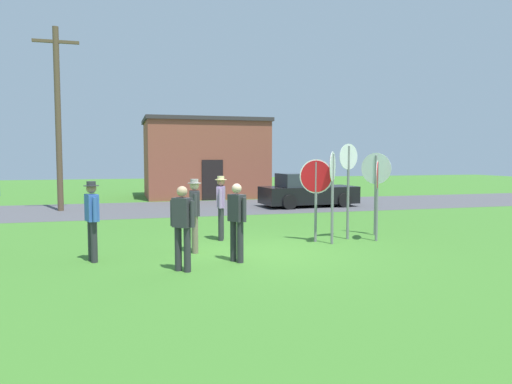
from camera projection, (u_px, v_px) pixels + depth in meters
ground_plane at (260, 253)px, 11.20m from camera, size 80.00×80.00×0.00m
street_asphalt at (195, 208)px, 21.18m from camera, size 60.00×6.40×0.01m
building_background at (204, 158)px, 27.05m from camera, size 6.68×5.10×4.35m
utility_pole at (58, 116)px, 19.68m from camera, size 1.80×0.24×7.54m
parked_car_on_street at (307, 191)px, 21.70m from camera, size 4.40×2.21×1.51m
stop_sign_rear_right at (377, 186)px, 12.75m from camera, size 0.43×0.65×2.16m
stop_sign_nearest at (348, 175)px, 13.01m from camera, size 0.66×0.26×2.61m
stop_sign_far_back at (316, 185)px, 12.61m from camera, size 0.71×0.60×2.20m
stop_sign_center_cluster at (332, 181)px, 12.29m from camera, size 0.46×0.64×2.39m
stop_sign_rear_left at (376, 178)px, 13.68m from camera, size 0.57×0.71×2.37m
person_in_blue at (195, 211)px, 11.24m from camera, size 0.31×0.57×1.74m
person_in_dark_shirt at (221, 204)px, 12.93m from camera, size 0.31×0.55×1.74m
person_in_teal at (92, 216)px, 10.24m from camera, size 0.32×0.55×1.74m
person_holding_notes at (237, 218)px, 10.22m from camera, size 0.36×0.51×1.69m
person_on_left at (182, 224)px, 9.37m from camera, size 0.44×0.42×1.69m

